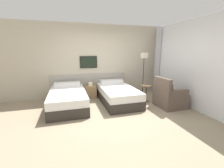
% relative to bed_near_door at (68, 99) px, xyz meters
% --- Properties ---
extents(ground_plane, '(16.00, 16.00, 0.00)m').
position_rel_bed_near_door_xyz_m(ground_plane, '(1.19, -0.90, -0.27)').
color(ground_plane, gray).
extents(wall_headboard, '(10.00, 0.10, 2.70)m').
position_rel_bed_near_door_xyz_m(wall_headboard, '(1.17, 1.04, 1.03)').
color(wall_headboard, '#B7AD99').
rests_on(wall_headboard, ground_plane).
extents(wall_window, '(0.21, 4.42, 2.70)m').
position_rel_bed_near_door_xyz_m(wall_window, '(3.66, -1.09, 1.07)').
color(wall_window, white).
rests_on(wall_window, ground_plane).
extents(bed_near_door, '(1.08, 1.98, 0.64)m').
position_rel_bed_near_door_xyz_m(bed_near_door, '(0.00, 0.00, 0.00)').
color(bed_near_door, '#332D28').
rests_on(bed_near_door, ground_plane).
extents(bed_near_window, '(1.08, 1.98, 0.64)m').
position_rel_bed_near_door_xyz_m(bed_near_window, '(1.63, 0.00, 0.00)').
color(bed_near_window, '#332D28').
rests_on(bed_near_window, ground_plane).
extents(nightstand, '(0.42, 0.36, 0.60)m').
position_rel_bed_near_door_xyz_m(nightstand, '(0.81, 0.75, -0.03)').
color(nightstand, '#9E7A51').
rests_on(nightstand, ground_plane).
extents(floor_lamp, '(0.24, 0.24, 1.65)m').
position_rel_bed_near_door_xyz_m(floor_lamp, '(2.90, 0.58, 1.07)').
color(floor_lamp, black).
rests_on(floor_lamp, ground_plane).
extents(side_table, '(0.37, 0.37, 0.57)m').
position_rel_bed_near_door_xyz_m(side_table, '(2.60, -0.23, 0.12)').
color(side_table, brown).
rests_on(side_table, ground_plane).
extents(armchair, '(0.79, 0.80, 0.94)m').
position_rel_bed_near_door_xyz_m(armchair, '(3.04, -0.88, 0.03)').
color(armchair, brown).
rests_on(armchair, ground_plane).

